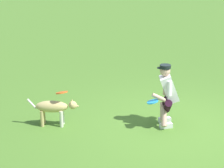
{
  "coord_description": "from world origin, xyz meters",
  "views": [
    {
      "loc": [
        2.89,
        6.1,
        3.25
      ],
      "look_at": [
        1.22,
        -0.49,
        0.9
      ],
      "focal_mm": 57.98,
      "sensor_mm": 36.0,
      "label": 1
    }
  ],
  "objects_px": {
    "frisbee_held": "(153,102)",
    "person": "(167,93)",
    "dog": "(55,108)",
    "frisbee_flying": "(62,92)"
  },
  "relations": [
    {
      "from": "person",
      "to": "frisbee_flying",
      "type": "height_order",
      "value": "person"
    },
    {
      "from": "frisbee_flying",
      "to": "frisbee_held",
      "type": "xyz_separation_m",
      "value": [
        -1.7,
        0.62,
        -0.12
      ]
    },
    {
      "from": "dog",
      "to": "person",
      "type": "bearing_deg",
      "value": 3.25
    },
    {
      "from": "dog",
      "to": "frisbee_held",
      "type": "distance_m",
      "value": 1.99
    },
    {
      "from": "frisbee_held",
      "to": "person",
      "type": "bearing_deg",
      "value": -158.06
    },
    {
      "from": "person",
      "to": "dog",
      "type": "bearing_deg",
      "value": 2.54
    },
    {
      "from": "person",
      "to": "frisbee_held",
      "type": "bearing_deg",
      "value": 38.35
    },
    {
      "from": "dog",
      "to": "frisbee_held",
      "type": "height_order",
      "value": "frisbee_held"
    },
    {
      "from": "dog",
      "to": "frisbee_flying",
      "type": "bearing_deg",
      "value": -6.57
    },
    {
      "from": "person",
      "to": "frisbee_held",
      "type": "relative_size",
      "value": 5.66
    }
  ]
}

